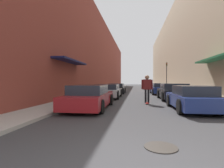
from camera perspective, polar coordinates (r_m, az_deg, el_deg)
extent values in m
plane|color=#38383A|center=(25.42, 8.32, -2.34)|extent=(126.18, 126.18, 0.00)
cube|color=#A3A099|center=(31.44, 0.02, -1.61)|extent=(1.80, 57.35, 0.12)
cube|color=#A3A099|center=(31.49, 16.47, -1.64)|extent=(1.80, 57.35, 0.12)
cube|color=brown|center=(32.23, -5.15, 8.47)|extent=(4.00, 57.35, 11.38)
cube|color=#141947|center=(13.46, -13.23, 7.22)|extent=(1.00, 4.80, 0.12)
cube|color=tan|center=(32.46, 21.67, 10.11)|extent=(4.00, 57.35, 13.33)
cube|color=#1E6038|center=(13.59, 30.52, 7.06)|extent=(1.00, 4.80, 0.12)
cube|color=maroon|center=(9.18, -7.12, -4.98)|extent=(1.88, 4.74, 0.59)
cube|color=#232833|center=(8.91, -7.51, -1.78)|extent=(1.63, 2.48, 0.45)
cylinder|color=black|center=(10.83, -9.62, -4.91)|extent=(0.18, 0.63, 0.63)
cylinder|color=black|center=(10.44, -0.32, -5.12)|extent=(0.18, 0.63, 0.63)
cylinder|color=black|center=(8.12, -15.90, -6.86)|extent=(0.18, 0.63, 0.63)
cylinder|color=black|center=(7.58, -3.51, -7.37)|extent=(0.18, 0.63, 0.63)
cube|color=#B7B7BC|center=(15.01, -1.24, -2.71)|extent=(1.97, 4.51, 0.56)
cube|color=#232833|center=(14.76, -1.38, -0.87)|extent=(1.72, 2.35, 0.42)
cylinder|color=black|center=(16.56, -3.73, -2.81)|extent=(0.18, 0.70, 0.70)
cylinder|color=black|center=(16.28, 2.85, -2.87)|extent=(0.18, 0.70, 0.70)
cylinder|color=black|center=(13.84, -6.07, -3.52)|extent=(0.18, 0.70, 0.70)
cylinder|color=black|center=(13.51, 1.80, -3.62)|extent=(0.18, 0.70, 0.70)
cube|color=black|center=(20.66, 1.42, -1.74)|extent=(1.93, 4.20, 0.58)
cube|color=#232833|center=(20.44, 1.35, -0.38)|extent=(1.70, 2.19, 0.40)
cylinder|color=black|center=(22.08, -0.62, -1.94)|extent=(0.18, 0.66, 0.66)
cylinder|color=black|center=(21.88, 4.25, -1.97)|extent=(0.18, 0.66, 0.66)
cylinder|color=black|center=(19.52, -1.76, -2.30)|extent=(0.18, 0.66, 0.66)
cylinder|color=black|center=(19.29, 3.76, -2.34)|extent=(0.18, 0.66, 0.66)
cube|color=navy|center=(9.35, 24.63, -4.95)|extent=(1.77, 4.04, 0.57)
cube|color=#232833|center=(9.12, 25.02, -1.90)|extent=(1.55, 2.11, 0.44)
cylinder|color=black|center=(10.38, 18.08, -5.12)|extent=(0.18, 0.66, 0.66)
cylinder|color=black|center=(10.81, 27.09, -4.93)|extent=(0.18, 0.66, 0.66)
cylinder|color=black|center=(7.95, 21.28, -6.95)|extent=(0.18, 0.66, 0.66)
cylinder|color=black|center=(8.51, 32.65, -6.51)|extent=(0.18, 0.66, 0.66)
cube|color=black|center=(14.15, 19.36, -2.86)|extent=(1.93, 4.09, 0.61)
cube|color=#232833|center=(13.92, 19.54, -0.76)|extent=(1.70, 2.13, 0.44)
cylinder|color=black|center=(15.25, 14.93, -3.14)|extent=(0.18, 0.70, 0.70)
cylinder|color=black|center=(15.60, 21.84, -3.09)|extent=(0.18, 0.70, 0.70)
cylinder|color=black|center=(12.75, 16.32, -3.92)|extent=(0.18, 0.70, 0.70)
cylinder|color=black|center=(13.16, 24.50, -3.82)|extent=(0.18, 0.70, 0.70)
cube|color=navy|center=(19.96, 15.52, -1.79)|extent=(1.99, 4.62, 0.60)
cube|color=#232833|center=(19.71, 15.61, -0.34)|extent=(1.72, 2.42, 0.42)
cylinder|color=black|center=(21.28, 12.52, -2.00)|extent=(0.18, 0.71, 0.71)
cylinder|color=black|center=(21.51, 17.48, -1.99)|extent=(0.18, 0.71, 0.71)
cylinder|color=black|center=(18.45, 13.23, -2.44)|extent=(0.18, 0.71, 0.71)
cylinder|color=black|center=(18.71, 18.93, -2.41)|extent=(0.18, 0.71, 0.71)
cube|color=#B2231E|center=(11.14, 11.35, -6.05)|extent=(0.20, 0.78, 0.02)
cylinder|color=beige|center=(11.39, 10.90, -6.09)|extent=(0.03, 0.06, 0.06)
cylinder|color=beige|center=(11.40, 11.66, -6.09)|extent=(0.03, 0.06, 0.06)
cylinder|color=beige|center=(10.90, 11.03, -6.40)|extent=(0.03, 0.06, 0.06)
cylinder|color=beige|center=(10.91, 11.83, -6.40)|extent=(0.03, 0.06, 0.06)
cylinder|color=black|center=(11.10, 10.92, -3.90)|extent=(0.12, 0.12, 0.82)
cylinder|color=black|center=(11.11, 11.80, -3.90)|extent=(0.12, 0.12, 0.82)
cube|color=maroon|center=(11.07, 11.37, -0.15)|extent=(0.49, 0.22, 0.63)
sphere|color=#8C664C|center=(11.07, 11.38, 2.17)|extent=(0.26, 0.26, 0.26)
cylinder|color=maroon|center=(11.05, 9.85, -0.14)|extent=(0.10, 0.10, 0.60)
cylinder|color=maroon|center=(11.09, 12.89, -0.15)|extent=(0.10, 0.10, 0.60)
cylinder|color=#332D28|center=(4.05, 15.65, -19.21)|extent=(0.70, 0.70, 0.02)
cylinder|color=#2D2D2D|center=(25.53, 17.40, 2.31)|extent=(0.10, 0.10, 3.91)
cube|color=#332D0F|center=(25.63, 17.41, 6.19)|extent=(0.16, 0.16, 0.45)
sphere|color=red|center=(25.56, 17.45, 6.46)|extent=(0.11, 0.11, 0.11)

